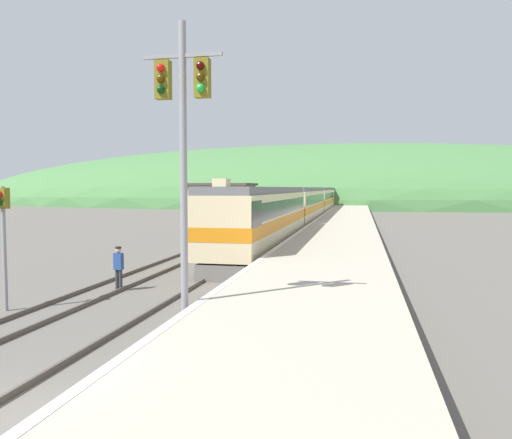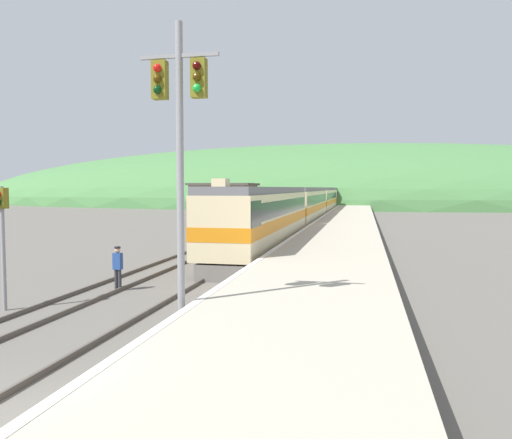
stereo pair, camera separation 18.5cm
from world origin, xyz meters
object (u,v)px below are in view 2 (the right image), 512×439
Objects in this scene: express_train_lead_car at (263,217)px; carriage_third at (322,200)px; signal_post_siding at (2,222)px; carriage_second at (305,205)px; carriage_fifth at (338,196)px; carriage_fourth at (332,197)px; signal_mast_main at (180,134)px; track_worker at (118,265)px.

carriage_third is at bearing 90.00° from express_train_lead_car.
express_train_lead_car is 4.82× the size of signal_post_siding.
carriage_third is (0.00, 23.46, 0.00)m from carriage_second.
carriage_fifth is (0.00, 93.10, -0.01)m from express_train_lead_car.
express_train_lead_car is 17.45m from signal_post_siding.
carriage_fourth is 1.00× the size of carriage_fifth.
signal_mast_main reaches higher than carriage_second.
carriage_fourth is 23.46m from carriage_fifth.
track_worker is (-3.55, -58.75, -1.27)m from carriage_third.
carriage_third is at bearing -90.00° from carriage_fourth.
carriage_third is at bearing 90.00° from carriage_second.
carriage_fifth is at bearing 90.00° from carriage_third.
carriage_second is at bearing -90.00° from carriage_third.
carriage_fifth is 2.62× the size of signal_mast_main.
track_worker is at bearing -105.75° from express_train_lead_car.
carriage_second is at bearing 90.00° from express_train_lead_car.
carriage_third is at bearing 91.28° from signal_mast_main.
signal_post_siding is at bearing -119.83° from track_worker.
express_train_lead_car reaches higher than carriage_second.
carriage_second and carriage_fifth have the same top height.
carriage_third and carriage_fifth have the same top height.
carriage_fourth is (0.00, 23.46, 0.00)m from carriage_third.
express_train_lead_car is at bearing 74.25° from track_worker.
express_train_lead_car reaches higher than carriage_fifth.
track_worker is at bearing -91.92° from carriage_fifth.
carriage_fourth is 12.37× the size of track_worker.
carriage_second and carriage_third have the same top height.
carriage_fourth is 2.62× the size of signal_mast_main.
carriage_third and carriage_fourth have the same top height.
carriage_second is at bearing 92.01° from signal_mast_main.
track_worker is at bearing -92.47° from carriage_fourth.
express_train_lead_car is 18.82m from signal_mast_main.
signal_post_siding is at bearing -93.84° from carriage_fourth.
express_train_lead_car reaches higher than carriage_fourth.
carriage_fourth is at bearing 90.00° from carriage_second.
carriage_fourth reaches higher than track_worker.
carriage_fourth is 86.29m from signal_post_siding.
carriage_second is at bearing -90.00° from carriage_fourth.
express_train_lead_car is at bearing -90.00° from carriage_third.
carriage_fifth is 105.74m from track_worker.
carriage_third is 5.28× the size of signal_post_siding.
carriage_fifth is at bearing 90.00° from carriage_second.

